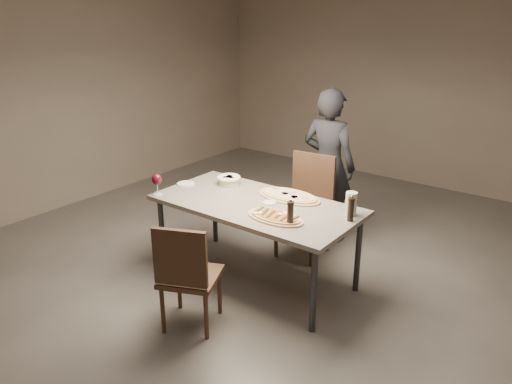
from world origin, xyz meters
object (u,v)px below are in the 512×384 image
Objects in this scene: chair_near at (186,272)px; dining_table at (256,209)px; diner at (328,166)px; ham_pizza at (289,196)px; carafe at (351,204)px; chair_far at (308,199)px; pepper_mill_left at (351,209)px; zucchini_pizza at (275,217)px; bread_basket at (229,179)px.

dining_table is at bearing 68.52° from chair_near.
diner is (0.05, 1.18, 0.11)m from dining_table.
ham_pizza is 0.91m from diner.
diner is at bearing 105.93° from ham_pizza.
carafe reaches higher than chair_near.
carafe is at bearing 138.14° from chair_far.
chair_near is (-0.11, -1.20, -0.27)m from ham_pizza.
diner reaches higher than carafe.
pepper_mill_left is at bearing 134.84° from chair_far.
zucchini_pizza is 2.60× the size of carafe.
diner is (-0.73, 0.93, -0.04)m from carafe.
chair_far is at bearing 65.30° from chair_near.
zucchini_pizza is at bearing -28.75° from dining_table.
pepper_mill_left is (1.33, -0.09, 0.05)m from bread_basket.
zucchini_pizza is 1.39m from diner.
chair_far is 0.47m from diner.
zucchini_pizza is at bearing -146.94° from pepper_mill_left.
zucchini_pizza is 0.60m from pepper_mill_left.
carafe is at bearing 126.41° from diner.
dining_table is 9.21× the size of carafe.
ham_pizza is at bearing 108.68° from zucchini_pizza.
dining_table is 0.33m from ham_pizza.
dining_table is at bearing 79.95° from chair_far.
pepper_mill_left is 1.37m from chair_near.
dining_table is at bearing -110.60° from ham_pizza.
chair_near reaches higher than ham_pizza.
chair_far is at bearing 104.22° from zucchini_pizza.
ham_pizza is (0.16, 0.28, 0.07)m from dining_table.
chair_far is at bearing 44.02° from bread_basket.
chair_near is at bearing -112.90° from zucchini_pizza.
pepper_mill_left is at bearing -3.92° from bread_basket.
carafe reaches higher than zucchini_pizza.
bread_basket is at bearing 155.04° from dining_table.
zucchini_pizza is at bearing -135.95° from carafe.
bread_basket reaches higher than dining_table.
dining_table is at bearing -162.10° from carafe.
chair_near is at bearing 88.15° from diner.
ham_pizza reaches higher than dining_table.
pepper_mill_left is (0.50, 0.32, 0.08)m from zucchini_pizza.
chair_far is at bearing 110.63° from ham_pizza.
carafe is 0.20× the size of chair_far.
chair_far is at bearing 144.01° from carafe.
diner is (-0.78, 1.04, -0.05)m from pepper_mill_left.
chair_far is (0.06, 0.78, -0.13)m from dining_table.
diner is at bearing 65.57° from chair_near.
chair_near is (0.55, -1.15, -0.30)m from bread_basket.
chair_far reaches higher than zucchini_pizza.
bread_basket is (-0.66, -0.05, 0.03)m from ham_pizza.
pepper_mill_left is at bearing 9.79° from dining_table.
chair_near is at bearing -86.40° from ham_pizza.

